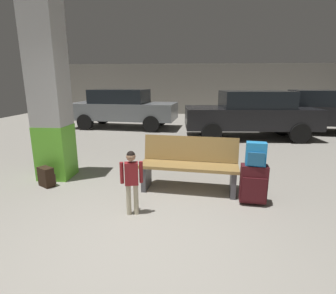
{
  "coord_description": "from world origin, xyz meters",
  "views": [
    {
      "loc": [
        0.56,
        -2.4,
        1.77
      ],
      "look_at": [
        0.27,
        1.3,
        0.85
      ],
      "focal_mm": 27.9,
      "sensor_mm": 36.0,
      "label": 1
    }
  ],
  "objects_px": {
    "child": "(131,176)",
    "backpack_dark_floor": "(47,177)",
    "backpack_bright": "(256,154)",
    "parked_car_side": "(319,110)",
    "bench": "(189,165)",
    "parked_car_near": "(251,113)",
    "structural_pillar": "(50,94)",
    "parked_car_far": "(123,107)",
    "suitcase": "(253,184)"
  },
  "relations": [
    {
      "from": "parked_car_far",
      "to": "parked_car_side",
      "type": "xyz_separation_m",
      "value": [
        7.26,
        -0.5,
        0.0
      ]
    },
    {
      "from": "structural_pillar",
      "to": "child",
      "type": "bearing_deg",
      "value": -37.73
    },
    {
      "from": "backpack_bright",
      "to": "parked_car_side",
      "type": "distance_m",
      "value": 7.13
    },
    {
      "from": "parked_car_near",
      "to": "parked_car_side",
      "type": "distance_m",
      "value": 2.9
    },
    {
      "from": "structural_pillar",
      "to": "backpack_bright",
      "type": "distance_m",
      "value": 3.67
    },
    {
      "from": "backpack_bright",
      "to": "structural_pillar",
      "type": "bearing_deg",
      "value": 165.35
    },
    {
      "from": "child",
      "to": "parked_car_near",
      "type": "relative_size",
      "value": 0.22
    },
    {
      "from": "suitcase",
      "to": "parked_car_near",
      "type": "relative_size",
      "value": 0.14
    },
    {
      "from": "child",
      "to": "parked_car_side",
      "type": "relative_size",
      "value": 0.21
    },
    {
      "from": "child",
      "to": "backpack_dark_floor",
      "type": "xyz_separation_m",
      "value": [
        -1.71,
        0.88,
        -0.39
      ]
    },
    {
      "from": "backpack_dark_floor",
      "to": "backpack_bright",
      "type": "bearing_deg",
      "value": -7.22
    },
    {
      "from": "structural_pillar",
      "to": "bench",
      "type": "height_order",
      "value": "structural_pillar"
    },
    {
      "from": "bench",
      "to": "parked_car_side",
      "type": "relative_size",
      "value": 0.39
    },
    {
      "from": "suitcase",
      "to": "parked_car_near",
      "type": "xyz_separation_m",
      "value": [
        1.03,
        4.95,
        0.48
      ]
    },
    {
      "from": "structural_pillar",
      "to": "parked_car_near",
      "type": "bearing_deg",
      "value": 42.0
    },
    {
      "from": "parked_car_far",
      "to": "parked_car_near",
      "type": "bearing_deg",
      "value": -19.76
    },
    {
      "from": "structural_pillar",
      "to": "backpack_bright",
      "type": "bearing_deg",
      "value": -14.65
    },
    {
      "from": "parked_car_far",
      "to": "parked_car_side",
      "type": "distance_m",
      "value": 7.28
    },
    {
      "from": "structural_pillar",
      "to": "parked_car_far",
      "type": "height_order",
      "value": "structural_pillar"
    },
    {
      "from": "structural_pillar",
      "to": "parked_car_side",
      "type": "height_order",
      "value": "structural_pillar"
    },
    {
      "from": "backpack_bright",
      "to": "parked_car_far",
      "type": "height_order",
      "value": "parked_car_far"
    },
    {
      "from": "backpack_bright",
      "to": "parked_car_side",
      "type": "height_order",
      "value": "parked_car_side"
    },
    {
      "from": "parked_car_far",
      "to": "parked_car_near",
      "type": "xyz_separation_m",
      "value": [
        4.6,
        -1.65,
        0.0
      ]
    },
    {
      "from": "backpack_bright",
      "to": "parked_car_side",
      "type": "xyz_separation_m",
      "value": [
        3.69,
        6.11,
        0.03
      ]
    },
    {
      "from": "bench",
      "to": "child",
      "type": "distance_m",
      "value": 1.2
    },
    {
      "from": "child",
      "to": "parked_car_near",
      "type": "distance_m",
      "value": 6.06
    },
    {
      "from": "suitcase",
      "to": "backpack_dark_floor",
      "type": "xyz_separation_m",
      "value": [
        -3.43,
        0.43,
        -0.15
      ]
    },
    {
      "from": "backpack_dark_floor",
      "to": "parked_car_near",
      "type": "distance_m",
      "value": 6.38
    },
    {
      "from": "backpack_bright",
      "to": "parked_car_far",
      "type": "relative_size",
      "value": 0.08
    },
    {
      "from": "backpack_bright",
      "to": "parked_car_near",
      "type": "bearing_deg",
      "value": 78.24
    },
    {
      "from": "child",
      "to": "backpack_dark_floor",
      "type": "distance_m",
      "value": 1.96
    },
    {
      "from": "backpack_dark_floor",
      "to": "parked_car_far",
      "type": "height_order",
      "value": "parked_car_far"
    },
    {
      "from": "backpack_bright",
      "to": "child",
      "type": "relative_size",
      "value": 0.38
    },
    {
      "from": "child",
      "to": "parked_car_near",
      "type": "height_order",
      "value": "parked_car_near"
    },
    {
      "from": "structural_pillar",
      "to": "suitcase",
      "type": "bearing_deg",
      "value": -14.64
    },
    {
      "from": "parked_car_near",
      "to": "structural_pillar",
      "type": "bearing_deg",
      "value": -138.0
    },
    {
      "from": "bench",
      "to": "parked_car_near",
      "type": "height_order",
      "value": "parked_car_near"
    },
    {
      "from": "parked_car_far",
      "to": "parked_car_side",
      "type": "height_order",
      "value": "same"
    },
    {
      "from": "parked_car_far",
      "to": "child",
      "type": "bearing_deg",
      "value": -75.28
    },
    {
      "from": "structural_pillar",
      "to": "parked_car_side",
      "type": "bearing_deg",
      "value": 36.01
    },
    {
      "from": "backpack_bright",
      "to": "child",
      "type": "bearing_deg",
      "value": -165.46
    },
    {
      "from": "backpack_dark_floor",
      "to": "parked_car_near",
      "type": "relative_size",
      "value": 0.08
    },
    {
      "from": "parked_car_near",
      "to": "parked_car_side",
      "type": "relative_size",
      "value": 0.98
    },
    {
      "from": "backpack_bright",
      "to": "parked_car_far",
      "type": "bearing_deg",
      "value": 118.39
    },
    {
      "from": "backpack_bright",
      "to": "suitcase",
      "type": "bearing_deg",
      "value": 36.23
    },
    {
      "from": "backpack_bright",
      "to": "child",
      "type": "height_order",
      "value": "backpack_bright"
    },
    {
      "from": "bench",
      "to": "backpack_bright",
      "type": "relative_size",
      "value": 4.85
    },
    {
      "from": "backpack_bright",
      "to": "backpack_dark_floor",
      "type": "distance_m",
      "value": 3.51
    },
    {
      "from": "backpack_dark_floor",
      "to": "parked_car_near",
      "type": "xyz_separation_m",
      "value": [
        4.46,
        4.52,
        0.64
      ]
    },
    {
      "from": "suitcase",
      "to": "backpack_dark_floor",
      "type": "distance_m",
      "value": 3.46
    }
  ]
}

